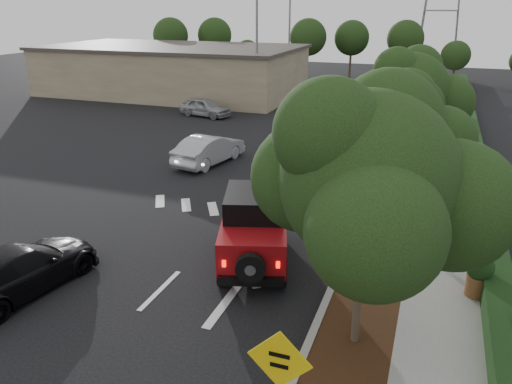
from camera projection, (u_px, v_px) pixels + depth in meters
The scene contains 19 objects.
ground at pixel (160, 290), 14.19m from camera, with size 120.00×120.00×0.00m, color black.
curb at pixel (378, 177), 23.23m from camera, with size 0.20×70.00×0.15m, color #9E9B93.
planting_strip at pixel (400, 180), 22.92m from camera, with size 1.80×70.00×0.12m, color black.
sidewalk at pixel (444, 184), 22.31m from camera, with size 2.00×70.00×0.12m, color gray.
hedge at pixel (479, 181), 21.74m from camera, with size 0.80×70.00×0.80m, color black.
commercial_building at pixel (173, 71), 44.97m from camera, with size 22.00×12.00×4.00m, color #7F7157.
transmission_tower at pixel (433, 79), 54.45m from camera, with size 7.00×4.00×28.00m, color slate, non-canonical shape.
street_tree_near at pixel (354, 344), 11.95m from camera, with size 3.80×3.80×5.92m, color black, non-canonical shape.
street_tree_mid at pixel (387, 228), 18.11m from camera, with size 3.20×3.20×5.32m, color black, non-canonical shape.
street_tree_far at pixel (402, 174), 23.82m from camera, with size 3.40×3.40×5.62m, color black, non-canonical shape.
light_pole_a at pixel (257, 108), 39.12m from camera, with size 2.00×0.22×9.00m, color slate, non-canonical shape.
light_pole_b at pixel (288, 85), 49.99m from camera, with size 2.00×0.22×9.00m, color slate, non-canonical shape.
red_jeep at pixel (255, 226), 15.53m from camera, with size 3.05×4.58×2.24m.
silver_suv_ahead at pixel (346, 152), 24.64m from camera, with size 2.64×5.73×1.59m, color #9EA2A5.
black_suv_oncoming at pixel (20, 269), 13.93m from camera, with size 1.93×4.74×1.37m, color black.
silver_sedan_oncoming at pixel (209, 149), 25.24m from camera, with size 1.55×4.44×1.46m, color #A9AAB0.
parked_suv at pixel (205, 107), 35.95m from camera, with size 1.56×3.88×1.32m, color #999AA0.
speed_hump_sign at pixel (279, 374), 8.51m from camera, with size 1.16×0.10×2.46m.
terracotta_planter at pixel (480, 270), 13.47m from camera, with size 0.75×0.75×1.31m.
Camera 1 is at (6.77, -10.61, 7.63)m, focal length 35.00 mm.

